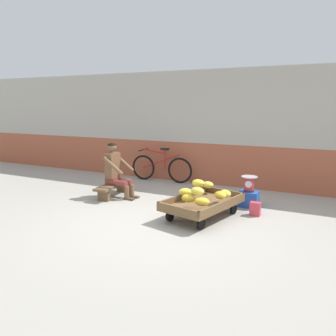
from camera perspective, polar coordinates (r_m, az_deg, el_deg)
name	(u,v)px	position (r m, az deg, el deg)	size (l,w,h in m)	color
ground_plane	(156,223)	(5.65, -1.99, -9.24)	(80.00, 80.00, 0.00)	#A39E93
back_wall	(219,128)	(8.24, 8.55, 6.66)	(16.00, 0.30, 2.73)	#A35138
banana_cart	(203,204)	(5.87, 5.87, -6.04)	(1.15, 1.60, 0.36)	brown
banana_pile	(203,192)	(5.79, 5.96, -4.07)	(0.94, 1.37, 0.25)	gold
low_bench	(113,187)	(7.28, -9.20, -3.17)	(0.40, 1.12, 0.27)	brown
vendor_seated	(116,170)	(7.15, -8.71, -0.39)	(0.68, 0.48, 1.14)	brown
plastic_crate	(248,199)	(6.64, 13.39, -5.12)	(0.36, 0.28, 0.30)	#234CA8
weighing_scale	(249,184)	(6.56, 13.50, -2.57)	(0.30, 0.30, 0.29)	#28282D
bicycle_near_left	(161,168)	(8.55, -1.18, 0.06)	(1.66, 0.48, 0.86)	black
shopping_bag	(255,209)	(6.17, 14.47, -6.67)	(0.18, 0.12, 0.24)	#D13D4C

